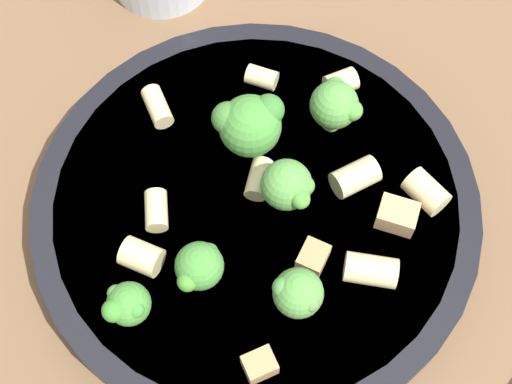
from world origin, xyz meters
name	(u,v)px	position (x,y,z in m)	size (l,w,h in m)	color
ground_plane	(256,219)	(0.00, 0.00, 0.00)	(2.00, 2.00, 0.00)	brown
pasta_bowl	(256,208)	(0.00, 0.00, 0.02)	(0.28, 0.28, 0.03)	black
broccoli_floret_0	(250,124)	(-0.01, 0.04, 0.05)	(0.05, 0.04, 0.04)	#9EC175
broccoli_floret_1	(298,293)	(0.03, -0.06, 0.05)	(0.03, 0.03, 0.03)	#93B766
broccoli_floret_2	(127,305)	(-0.06, -0.08, 0.05)	(0.03, 0.03, 0.03)	#9EC175
broccoli_floret_3	(287,189)	(0.02, 0.00, 0.05)	(0.03, 0.03, 0.04)	#9EC175
broccoli_floret_4	(335,104)	(0.04, 0.06, 0.05)	(0.03, 0.03, 0.04)	#93B766
broccoli_floret_5	(199,267)	(-0.02, -0.06, 0.05)	(0.03, 0.03, 0.03)	#84AD60
rigatoni_0	(355,177)	(0.06, 0.02, 0.04)	(0.02, 0.02, 0.03)	beige
rigatoni_1	(262,77)	(-0.01, 0.09, 0.04)	(0.01, 0.01, 0.02)	beige
rigatoni_2	(156,210)	(-0.06, -0.02, 0.04)	(0.01, 0.01, 0.02)	beige
rigatoni_3	(257,179)	(0.00, 0.01, 0.04)	(0.01, 0.01, 0.02)	beige
rigatoni_4	(157,107)	(-0.07, 0.05, 0.04)	(0.01, 0.01, 0.03)	beige
rigatoni_5	(426,192)	(0.10, 0.02, 0.04)	(0.02, 0.02, 0.03)	beige
rigatoni_6	(142,257)	(-0.06, -0.05, 0.04)	(0.02, 0.02, 0.02)	beige
rigatoni_7	(371,270)	(0.07, -0.04, 0.04)	(0.02, 0.02, 0.03)	beige
rigatoni_8	(341,83)	(0.04, 0.09, 0.04)	(0.02, 0.02, 0.02)	beige
chicken_chunk_0	(397,223)	(0.09, 0.00, 0.04)	(0.02, 0.02, 0.01)	tan
chicken_chunk_1	(313,257)	(0.04, -0.03, 0.03)	(0.02, 0.02, 0.01)	tan
chicken_chunk_2	(260,365)	(0.02, -0.10, 0.04)	(0.02, 0.01, 0.01)	tan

